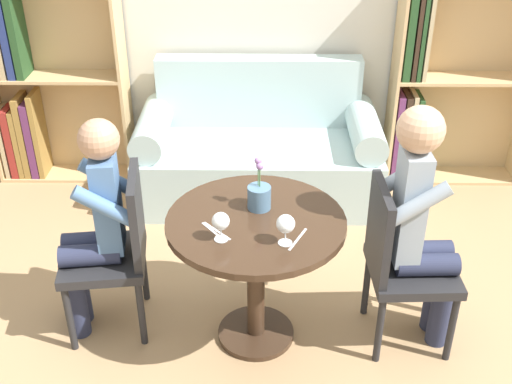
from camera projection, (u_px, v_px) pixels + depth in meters
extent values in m
plane|color=tan|center=(256.00, 335.00, 3.40)|extent=(16.00, 16.00, 0.00)
cylinder|color=#382619|center=(256.00, 222.00, 3.04)|extent=(0.86, 0.86, 0.03)
cylinder|color=#382619|center=(256.00, 281.00, 3.22)|extent=(0.09, 0.09, 0.67)
cylinder|color=#382619|center=(256.00, 332.00, 3.40)|extent=(0.40, 0.40, 0.03)
cube|color=#A8C1C1|center=(258.00, 169.00, 4.54)|extent=(1.67, 0.80, 0.42)
cube|color=#A8C1C1|center=(259.00, 91.00, 4.58)|extent=(1.45, 0.16, 0.50)
cylinder|color=#A8C1C1|center=(153.00, 128.00, 4.39)|extent=(0.22, 0.72, 0.22)
cylinder|color=#A8C1C1|center=(365.00, 129.00, 4.37)|extent=(0.22, 0.72, 0.22)
cube|color=tan|center=(60.00, 70.00, 4.62)|extent=(0.99, 0.02, 1.58)
cube|color=tan|center=(123.00, 77.00, 4.51)|extent=(0.02, 0.28, 1.58)
cube|color=tan|center=(71.00, 173.00, 4.91)|extent=(0.94, 0.28, 0.02)
cube|color=tan|center=(55.00, 76.00, 4.51)|extent=(0.94, 0.28, 0.02)
cube|color=tan|center=(7.00, 141.00, 4.77)|extent=(0.03, 0.23, 0.53)
cube|color=maroon|center=(14.00, 140.00, 4.77)|extent=(0.05, 0.23, 0.53)
cube|color=olive|center=(21.00, 141.00, 4.77)|extent=(0.04, 0.23, 0.53)
cube|color=olive|center=(26.00, 135.00, 4.74)|extent=(0.05, 0.23, 0.62)
cube|color=#602D5B|center=(34.00, 137.00, 4.75)|extent=(0.05, 0.23, 0.58)
cube|color=olive|center=(40.00, 133.00, 4.74)|extent=(0.04, 0.23, 0.65)
cube|color=navy|center=(10.00, 35.00, 4.36)|extent=(0.05, 0.23, 0.57)
cube|color=#234723|center=(17.00, 27.00, 4.33)|extent=(0.05, 0.23, 0.68)
cube|color=tan|center=(459.00, 72.00, 4.59)|extent=(0.99, 0.02, 1.58)
cube|color=tan|center=(395.00, 78.00, 4.49)|extent=(0.02, 0.28, 1.58)
cube|color=tan|center=(447.00, 175.00, 4.88)|extent=(0.94, 0.28, 0.02)
cube|color=tan|center=(464.00, 78.00, 4.48)|extent=(0.94, 0.28, 0.02)
cube|color=#602D5B|center=(395.00, 135.00, 4.71)|extent=(0.05, 0.23, 0.66)
cube|color=#332319|center=(403.00, 135.00, 4.71)|extent=(0.04, 0.23, 0.65)
cube|color=tan|center=(409.00, 135.00, 4.70)|extent=(0.03, 0.23, 0.66)
cube|color=#234723|center=(414.00, 136.00, 4.71)|extent=(0.03, 0.23, 0.64)
cube|color=#234723|center=(408.00, 33.00, 4.32)|extent=(0.05, 0.23, 0.61)
cube|color=#332319|center=(416.00, 28.00, 4.30)|extent=(0.03, 0.23, 0.68)
cube|color=#234723|center=(420.00, 35.00, 4.33)|extent=(0.03, 0.23, 0.59)
cube|color=tan|center=(427.00, 32.00, 4.31)|extent=(0.03, 0.23, 0.64)
cylinder|color=#232326|center=(78.00, 275.00, 3.52)|extent=(0.04, 0.04, 0.40)
cylinder|color=#232326|center=(70.00, 318.00, 3.22)|extent=(0.04, 0.04, 0.40)
cylinder|color=#232326|center=(144.00, 270.00, 3.56)|extent=(0.04, 0.04, 0.40)
cylinder|color=#232326|center=(141.00, 313.00, 3.25)|extent=(0.04, 0.04, 0.40)
cube|color=#232326|center=(103.00, 259.00, 3.27)|extent=(0.47, 0.47, 0.05)
cube|color=#232326|center=(136.00, 215.00, 3.16)|extent=(0.09, 0.38, 0.45)
cylinder|color=#232326|center=(451.00, 328.00, 3.16)|extent=(0.04, 0.04, 0.40)
cylinder|color=#232326|center=(432.00, 283.00, 3.46)|extent=(0.04, 0.04, 0.40)
cylinder|color=#232326|center=(379.00, 330.00, 3.15)|extent=(0.04, 0.04, 0.40)
cylinder|color=#232326|center=(367.00, 284.00, 3.45)|extent=(0.04, 0.04, 0.40)
cube|color=#232326|center=(413.00, 270.00, 3.19)|extent=(0.44, 0.44, 0.05)
cube|color=#232326|center=(380.00, 229.00, 3.06)|extent=(0.05, 0.38, 0.45)
cylinder|color=#282D47|center=(78.00, 286.00, 3.40)|extent=(0.11, 0.11, 0.45)
cylinder|color=#282D47|center=(76.00, 299.00, 3.31)|extent=(0.11, 0.11, 0.45)
cylinder|color=#282D47|center=(92.00, 242.00, 3.27)|extent=(0.31, 0.15, 0.11)
cylinder|color=#282D47|center=(90.00, 255.00, 3.18)|extent=(0.31, 0.15, 0.11)
cube|color=#4C709E|center=(108.00, 204.00, 3.10)|extent=(0.14, 0.21, 0.50)
cylinder|color=#4C709E|center=(108.00, 178.00, 3.18)|extent=(0.29, 0.11, 0.23)
cylinder|color=#4C709E|center=(103.00, 206.00, 2.95)|extent=(0.29, 0.11, 0.23)
sphere|color=tan|center=(99.00, 139.00, 2.93)|extent=(0.19, 0.19, 0.19)
cylinder|color=#282D47|center=(441.00, 308.00, 3.25)|extent=(0.11, 0.11, 0.45)
cylinder|color=#282D47|center=(436.00, 294.00, 3.35)|extent=(0.11, 0.11, 0.45)
cylinder|color=#282D47|center=(427.00, 265.00, 3.11)|extent=(0.30, 0.12, 0.11)
cylinder|color=#282D47|center=(422.00, 251.00, 3.20)|extent=(0.30, 0.12, 0.11)
cube|color=#93A3B2|center=(410.00, 207.00, 3.00)|extent=(0.13, 0.20, 0.58)
cylinder|color=#93A3B2|center=(419.00, 204.00, 2.83)|extent=(0.29, 0.08, 0.23)
cylinder|color=#93A3B2|center=(406.00, 175.00, 3.07)|extent=(0.29, 0.08, 0.23)
sphere|color=tan|center=(421.00, 130.00, 2.80)|extent=(0.22, 0.22, 0.22)
cylinder|color=white|center=(221.00, 239.00, 2.89)|extent=(0.06, 0.06, 0.00)
cylinder|color=white|center=(221.00, 233.00, 2.87)|extent=(0.01, 0.01, 0.06)
sphere|color=white|center=(221.00, 221.00, 2.84)|extent=(0.08, 0.08, 0.08)
sphere|color=maroon|center=(221.00, 223.00, 2.84)|extent=(0.06, 0.06, 0.06)
cylinder|color=white|center=(285.00, 243.00, 2.86)|extent=(0.06, 0.06, 0.00)
cylinder|color=white|center=(285.00, 236.00, 2.84)|extent=(0.01, 0.01, 0.07)
sphere|color=white|center=(286.00, 224.00, 2.81)|extent=(0.08, 0.08, 0.08)
sphere|color=maroon|center=(286.00, 226.00, 2.81)|extent=(0.06, 0.06, 0.06)
cylinder|color=slate|center=(259.00, 197.00, 3.09)|extent=(0.11, 0.11, 0.12)
cylinder|color=#4C7A42|center=(260.00, 176.00, 3.04)|extent=(0.00, 0.01, 0.11)
sphere|color=#9E70B2|center=(260.00, 166.00, 3.01)|extent=(0.04, 0.04, 0.04)
cylinder|color=#4C7A42|center=(258.00, 173.00, 3.04)|extent=(0.01, 0.01, 0.13)
sphere|color=#9E70B2|center=(258.00, 161.00, 3.01)|extent=(0.04, 0.04, 0.04)
cylinder|color=#4C7A42|center=(260.00, 175.00, 3.05)|extent=(0.00, 0.01, 0.11)
sphere|color=#D16684|center=(260.00, 166.00, 3.02)|extent=(0.04, 0.04, 0.04)
cube|color=silver|center=(217.00, 231.00, 2.94)|extent=(0.14, 0.15, 0.00)
cube|color=silver|center=(214.00, 232.00, 2.94)|extent=(0.12, 0.16, 0.00)
cube|color=silver|center=(298.00, 239.00, 2.89)|extent=(0.09, 0.18, 0.00)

